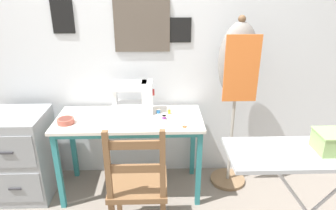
% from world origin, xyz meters
% --- Properties ---
extents(ground_plane, '(14.00, 14.00, 0.00)m').
position_xyz_m(ground_plane, '(0.00, 0.00, 0.00)').
color(ground_plane, gray).
extents(wall_back, '(10.00, 0.07, 2.55)m').
position_xyz_m(wall_back, '(0.00, 0.58, 1.28)').
color(wall_back, silver).
rests_on(wall_back, ground_plane).
extents(sewing_table, '(1.20, 0.52, 0.71)m').
position_xyz_m(sewing_table, '(0.00, 0.25, 0.62)').
color(sewing_table, silver).
rests_on(sewing_table, ground_plane).
extents(sewing_machine, '(0.35, 0.17, 0.29)m').
position_xyz_m(sewing_machine, '(0.04, 0.39, 0.84)').
color(sewing_machine, white).
rests_on(sewing_machine, sewing_table).
extents(fabric_bowl, '(0.13, 0.13, 0.04)m').
position_xyz_m(fabric_bowl, '(-0.49, 0.17, 0.73)').
color(fabric_bowl, '#B25647').
rests_on(fabric_bowl, sewing_table).
extents(scissors, '(0.14, 0.08, 0.01)m').
position_xyz_m(scissors, '(0.47, 0.09, 0.71)').
color(scissors, silver).
rests_on(scissors, sewing_table).
extents(thread_spool_near_machine, '(0.04, 0.04, 0.04)m').
position_xyz_m(thread_spool_near_machine, '(0.24, 0.34, 0.73)').
color(thread_spool_near_machine, '#2875C1').
rests_on(thread_spool_near_machine, sewing_table).
extents(thread_spool_mid_table, '(0.04, 0.04, 0.03)m').
position_xyz_m(thread_spool_mid_table, '(0.29, 0.23, 0.73)').
color(thread_spool_mid_table, purple).
rests_on(thread_spool_mid_table, sewing_table).
extents(thread_spool_far_edge, '(0.03, 0.03, 0.04)m').
position_xyz_m(thread_spool_far_edge, '(0.33, 0.33, 0.73)').
color(thread_spool_far_edge, yellow).
rests_on(thread_spool_far_edge, sewing_table).
extents(wooden_chair, '(0.40, 0.38, 0.94)m').
position_xyz_m(wooden_chair, '(0.10, -0.28, 0.44)').
color(wooden_chair, brown).
rests_on(wooden_chair, ground_plane).
extents(filing_cabinet, '(0.45, 0.48, 0.76)m').
position_xyz_m(filing_cabinet, '(-0.92, 0.25, 0.38)').
color(filing_cabinet, '#93999E').
rests_on(filing_cabinet, ground_plane).
extents(dress_form, '(0.32, 0.32, 1.52)m').
position_xyz_m(dress_form, '(0.89, 0.34, 1.08)').
color(dress_form, '#846647').
rests_on(dress_form, ground_plane).
extents(ironing_board, '(1.06, 0.35, 0.88)m').
position_xyz_m(ironing_board, '(1.16, -0.57, 0.82)').
color(ironing_board, '#ADB2B7').
rests_on(ironing_board, ground_plane).
extents(storage_box, '(0.19, 0.16, 0.12)m').
position_xyz_m(storage_box, '(1.20, -0.57, 0.93)').
color(storage_box, '#8EB266').
rests_on(storage_box, ironing_board).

